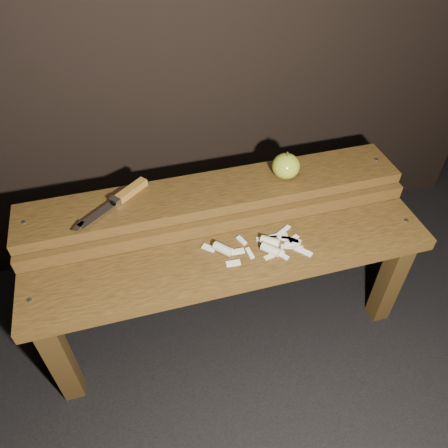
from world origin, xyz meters
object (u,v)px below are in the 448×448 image
object	(u,v)px
bench_front_tier	(235,275)
knife	(123,196)
apple	(286,166)
bench_rear_tier	(215,210)

from	to	relation	value
bench_front_tier	knife	xyz separation A→B (m)	(-0.28, 0.26, 0.16)
bench_front_tier	apple	distance (m)	0.38
bench_rear_tier	apple	bearing A→B (deg)	1.06
apple	knife	bearing A→B (deg)	177.13
knife	apple	bearing A→B (deg)	-2.87
bench_front_tier	apple	bearing A→B (deg)	44.81
bench_front_tier	bench_rear_tier	xyz separation A→B (m)	(0.00, 0.23, 0.06)
knife	bench_rear_tier	bearing A→B (deg)	-6.17
apple	knife	size ratio (longest dim) A/B	0.39
bench_front_tier	bench_rear_tier	bearing A→B (deg)	90.00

